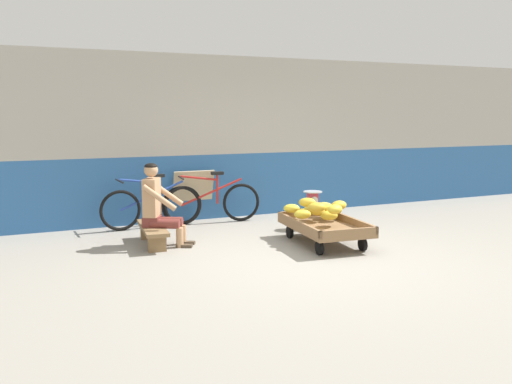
# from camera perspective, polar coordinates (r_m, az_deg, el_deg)

# --- Properties ---
(ground_plane) EXTENTS (80.00, 80.00, 0.00)m
(ground_plane) POSITION_cam_1_polar(r_m,az_deg,el_deg) (6.82, 5.99, -7.13)
(ground_plane) COLOR gray
(back_wall) EXTENTS (16.00, 0.30, 2.78)m
(back_wall) POSITION_cam_1_polar(r_m,az_deg,el_deg) (9.48, -3.57, 5.74)
(back_wall) COLOR #2D609E
(back_wall) RESTS_ON ground
(banana_cart) EXTENTS (0.97, 1.51, 0.36)m
(banana_cart) POSITION_cam_1_polar(r_m,az_deg,el_deg) (7.59, 7.24, -3.71)
(banana_cart) COLOR #8E6B47
(banana_cart) RESTS_ON ground
(banana_pile) EXTENTS (0.89, 1.15, 0.27)m
(banana_pile) POSITION_cam_1_polar(r_m,az_deg,el_deg) (7.71, 6.74, -1.78)
(banana_pile) COLOR yellow
(banana_pile) RESTS_ON banana_cart
(low_bench) EXTENTS (0.40, 1.12, 0.27)m
(low_bench) POSITION_cam_1_polar(r_m,az_deg,el_deg) (7.62, -10.84, -4.05)
(low_bench) COLOR olive
(low_bench) RESTS_ON ground
(vendor_seated) EXTENTS (0.74, 0.64, 1.14)m
(vendor_seated) POSITION_cam_1_polar(r_m,az_deg,el_deg) (7.53, -10.27, -1.34)
(vendor_seated) COLOR tan
(vendor_seated) RESTS_ON ground
(plastic_crate) EXTENTS (0.36, 0.28, 0.30)m
(plastic_crate) POSITION_cam_1_polar(r_m,az_deg,el_deg) (8.63, 5.96, -2.83)
(plastic_crate) COLOR gold
(plastic_crate) RESTS_ON ground
(weighing_scale) EXTENTS (0.30, 0.30, 0.29)m
(weighing_scale) POSITION_cam_1_polar(r_m,az_deg,el_deg) (8.58, 5.99, -0.84)
(weighing_scale) COLOR #28282D
(weighing_scale) RESTS_ON plastic_crate
(bicycle_near_left) EXTENTS (1.66, 0.48, 0.86)m
(bicycle_near_left) POSITION_cam_1_polar(r_m,az_deg,el_deg) (8.73, -10.89, -1.45)
(bicycle_near_left) COLOR black
(bicycle_near_left) RESTS_ON ground
(bicycle_far_left) EXTENTS (1.66, 0.48, 0.86)m
(bicycle_far_left) POSITION_cam_1_polar(r_m,az_deg,el_deg) (8.98, -4.72, -1.06)
(bicycle_far_left) COLOR black
(bicycle_far_left) RESTS_ON ground
(sign_board) EXTENTS (0.70, 0.29, 0.87)m
(sign_board) POSITION_cam_1_polar(r_m,az_deg,el_deg) (9.22, -6.71, -0.37)
(sign_board) COLOR #C6B289
(sign_board) RESTS_ON ground
(shopping_bag) EXTENTS (0.18, 0.12, 0.24)m
(shopping_bag) POSITION_cam_1_polar(r_m,az_deg,el_deg) (8.29, 8.96, -3.56)
(shopping_bag) COLOR #3370B7
(shopping_bag) RESTS_ON ground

